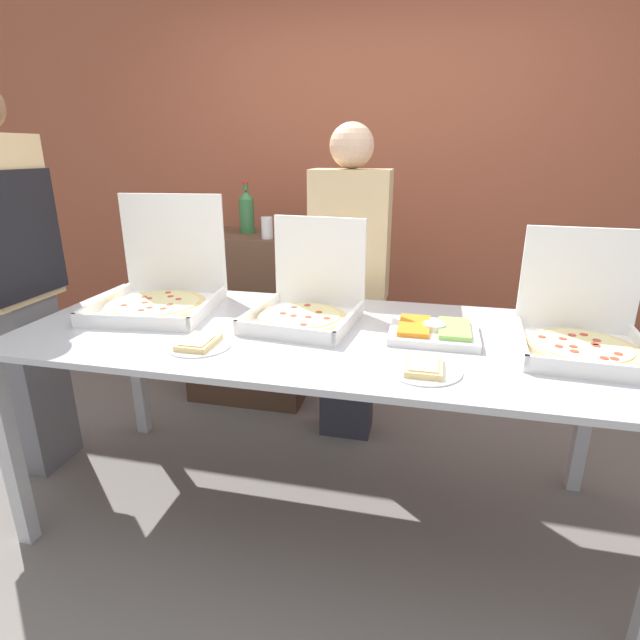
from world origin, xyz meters
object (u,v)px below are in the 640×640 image
object	(u,v)px
pizza_box_near_right	(161,289)
veggie_tray	(434,331)
soda_bottle	(247,211)
person_guest_cap	(349,283)
paper_plate_front_left	(199,343)
soda_can_silver	(267,228)
paper_plate_front_right	(424,368)
pizza_box_near_left	(307,304)
person_server_vest	(10,268)
pizza_box_far_right	(582,331)

from	to	relation	value
pizza_box_near_right	veggie_tray	bearing A→B (deg)	-11.75
soda_bottle	person_guest_cap	bearing A→B (deg)	-26.61
paper_plate_front_left	soda_can_silver	bearing A→B (deg)	95.89
paper_plate_front_left	paper_plate_front_right	distance (m)	0.82
paper_plate_front_left	soda_can_silver	xyz separation A→B (m)	(-0.12, 1.15, 0.25)
pizza_box_near_left	soda_can_silver	distance (m)	0.91
soda_bottle	soda_can_silver	bearing A→B (deg)	-42.48
pizza_box_near_left	veggie_tray	world-z (taller)	pizza_box_near_left
paper_plate_front_right	person_server_vest	bearing A→B (deg)	169.75
paper_plate_front_left	person_guest_cap	bearing A→B (deg)	67.99
person_guest_cap	pizza_box_near_right	bearing A→B (deg)	35.86
paper_plate_front_right	person_guest_cap	distance (m)	1.09
pizza_box_near_right	person_guest_cap	bearing A→B (deg)	29.26
pizza_box_far_right	soda_bottle	bearing A→B (deg)	151.17
veggie_tray	person_guest_cap	distance (m)	0.81
paper_plate_front_left	soda_bottle	bearing A→B (deg)	102.96
pizza_box_near_right	soda_bottle	xyz separation A→B (m)	(0.08, 0.91, 0.25)
pizza_box_near_left	person_guest_cap	world-z (taller)	person_guest_cap
paper_plate_front_left	person_server_vest	size ratio (longest dim) A/B	0.13
veggie_tray	person_guest_cap	xyz separation A→B (m)	(-0.45, 0.67, -0.01)
soda_can_silver	paper_plate_front_left	bearing A→B (deg)	-84.11
veggie_tray	soda_bottle	xyz separation A→B (m)	(-1.15, 1.02, 0.31)
paper_plate_front_right	soda_can_silver	bearing A→B (deg)	128.32
pizza_box_near_left	person_server_vest	distance (m)	1.41
pizza_box_near_right	paper_plate_front_left	bearing A→B (deg)	-53.70
pizza_box_near_right	soda_can_silver	world-z (taller)	pizza_box_near_right
paper_plate_front_right	pizza_box_near_left	bearing A→B (deg)	140.86
pizza_box_far_right	soda_can_silver	world-z (taller)	pizza_box_far_right
veggie_tray	paper_plate_front_left	bearing A→B (deg)	-160.32
paper_plate_front_right	person_server_vest	world-z (taller)	person_server_vest
soda_bottle	person_guest_cap	xyz separation A→B (m)	(0.70, -0.35, -0.32)
paper_plate_front_left	veggie_tray	size ratio (longest dim) A/B	0.70
paper_plate_front_right	soda_bottle	world-z (taller)	soda_bottle
pizza_box_near_left	pizza_box_near_right	world-z (taller)	pizza_box_near_right
pizza_box_near_left	pizza_box_far_right	distance (m)	1.05
pizza_box_far_right	person_guest_cap	bearing A→B (deg)	147.54
person_guest_cap	pizza_box_far_right	bearing A→B (deg)	144.23
soda_bottle	person_server_vest	distance (m)	1.29
paper_plate_front_left	soda_bottle	distance (m)	1.39
pizza_box_far_right	paper_plate_front_left	xyz separation A→B (m)	(-1.36, -0.28, -0.06)
pizza_box_near_left	person_server_vest	bearing A→B (deg)	-171.57
paper_plate_front_right	soda_bottle	size ratio (longest dim) A/B	0.83
pizza_box_near_right	person_guest_cap	size ratio (longest dim) A/B	0.34
paper_plate_front_right	veggie_tray	distance (m)	0.33
veggie_tray	person_guest_cap	size ratio (longest dim) A/B	0.20
person_server_vest	soda_bottle	bearing A→B (deg)	142.09
soda_can_silver	person_guest_cap	distance (m)	0.60
soda_can_silver	person_guest_cap	world-z (taller)	person_guest_cap
pizza_box_near_right	person_server_vest	size ratio (longest dim) A/B	0.31
pizza_box_far_right	person_server_vest	world-z (taller)	person_server_vest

